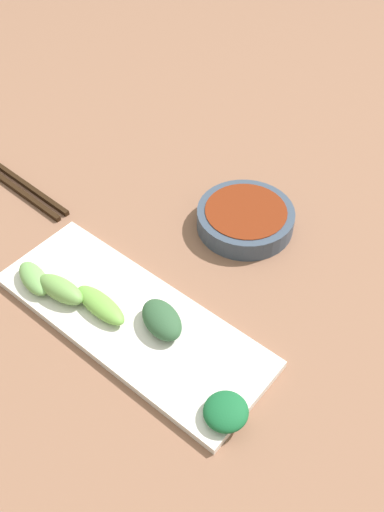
% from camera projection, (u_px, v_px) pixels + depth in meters
% --- Properties ---
extents(tabletop, '(2.10, 2.10, 0.02)m').
position_uv_depth(tabletop, '(190.00, 273.00, 0.80)').
color(tabletop, brown).
rests_on(tabletop, ground).
extents(sauce_bowl, '(0.15, 0.15, 0.03)m').
position_uv_depth(sauce_bowl, '(245.00, 218.00, 0.84)').
color(sauce_bowl, '#374356').
rests_on(sauce_bowl, tabletop).
extents(serving_plate, '(0.15, 0.39, 0.01)m').
position_uv_depth(serving_plate, '(130.00, 319.00, 0.73)').
color(serving_plate, silver).
rests_on(serving_plate, tabletop).
extents(broccoli_stalk_0, '(0.04, 0.08, 0.03)m').
position_uv_depth(broccoli_stalk_0, '(61.00, 289.00, 0.74)').
color(broccoli_stalk_0, '#6D9F4D').
rests_on(broccoli_stalk_0, serving_plate).
extents(broccoli_stalk_1, '(0.04, 0.09, 0.02)m').
position_uv_depth(broccoli_stalk_1, '(100.00, 305.00, 0.72)').
color(broccoli_stalk_1, '#6EAA43').
rests_on(broccoli_stalk_1, serving_plate).
extents(broccoli_leafy_2, '(0.06, 0.08, 0.03)m').
position_uv_depth(broccoli_leafy_2, '(162.00, 320.00, 0.70)').
color(broccoli_leafy_2, '#2E5534').
rests_on(broccoli_leafy_2, serving_plate).
extents(broccoli_leafy_3, '(0.06, 0.06, 0.02)m').
position_uv_depth(broccoli_leafy_3, '(226.00, 412.00, 0.62)').
color(broccoli_leafy_3, '#175D30').
rests_on(broccoli_leafy_3, serving_plate).
extents(broccoli_stalk_4, '(0.05, 0.07, 0.02)m').
position_uv_depth(broccoli_stalk_4, '(34.00, 278.00, 0.75)').
color(broccoli_stalk_4, '#6FA657').
rests_on(broccoli_stalk_4, serving_plate).
extents(chopsticks, '(0.03, 0.23, 0.01)m').
position_uv_depth(chopsticks, '(19.00, 185.00, 0.92)').
color(chopsticks, black).
rests_on(chopsticks, tabletop).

